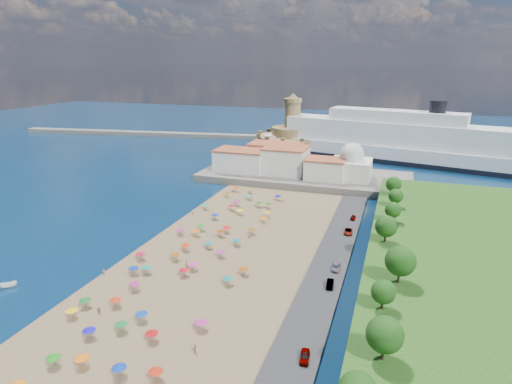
% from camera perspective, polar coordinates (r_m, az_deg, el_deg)
% --- Properties ---
extents(ground, '(700.00, 700.00, 0.00)m').
position_cam_1_polar(ground, '(125.49, -5.44, -6.52)').
color(ground, '#071938').
rests_on(ground, ground).
extents(terrace, '(90.00, 36.00, 3.00)m').
position_cam_1_polar(terrace, '(187.95, 6.45, 2.03)').
color(terrace, '#59544C').
rests_on(terrace, ground).
extents(jetty, '(18.00, 70.00, 2.40)m').
position_cam_1_polar(jetty, '(226.18, 2.93, 4.63)').
color(jetty, '#59544C').
rests_on(jetty, ground).
extents(breakwater, '(199.03, 34.77, 2.60)m').
position_cam_1_polar(breakwater, '(306.03, -12.72, 7.55)').
color(breakwater, '#59544C').
rests_on(breakwater, ground).
extents(waterfront_buildings, '(57.00, 29.00, 11.00)m').
position_cam_1_polar(waterfront_buildings, '(190.09, 2.71, 4.27)').
color(waterfront_buildings, silver).
rests_on(waterfront_buildings, terrace).
extents(domed_building, '(16.00, 16.00, 15.00)m').
position_cam_1_polar(domed_building, '(181.18, 12.59, 3.59)').
color(domed_building, silver).
rests_on(domed_building, terrace).
extents(fortress, '(40.00, 40.00, 32.40)m').
position_cam_1_polar(fortress, '(253.57, 4.83, 7.22)').
color(fortress, '#997F4C').
rests_on(fortress, ground).
extents(cruise_ship, '(146.43, 51.21, 31.71)m').
position_cam_1_polar(cruise_ship, '(233.60, 17.91, 6.27)').
color(cruise_ship, black).
rests_on(cruise_ship, ground).
extents(beach_parasols, '(31.98, 115.42, 2.20)m').
position_cam_1_polar(beach_parasols, '(116.06, -8.24, -7.51)').
color(beach_parasols, gray).
rests_on(beach_parasols, beach).
extents(beachgoers, '(34.58, 92.24, 1.87)m').
position_cam_1_polar(beachgoers, '(125.21, -6.46, -6.05)').
color(beachgoers, tan).
rests_on(beachgoers, beach).
extents(parked_cars, '(2.47, 75.99, 1.41)m').
position_cam_1_polar(parked_cars, '(112.15, 10.87, -9.01)').
color(parked_cars, gray).
rests_on(parked_cars, promenade).
extents(hillside_trees, '(10.26, 105.47, 8.08)m').
position_cam_1_polar(hillside_trees, '(101.13, 17.43, -7.01)').
color(hillside_trees, '#382314').
rests_on(hillside_trees, hillside).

